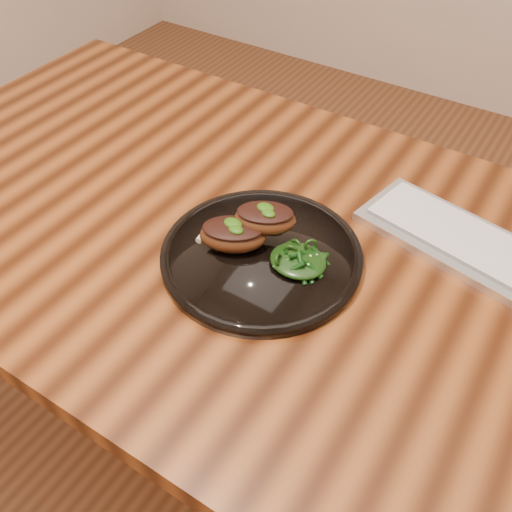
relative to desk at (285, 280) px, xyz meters
The scene contains 7 objects.
desk is the anchor object (origin of this frame).
plate 0.11m from the desk, 106.08° to the right, with size 0.31×0.31×0.02m.
lamb_chop_front 0.15m from the desk, 133.44° to the right, with size 0.12×0.10×0.05m.
lamb_chop_back 0.14m from the desk, 143.71° to the right, with size 0.11×0.10×0.04m.
herb_smear 0.12m from the desk, 165.18° to the left, with size 0.08×0.05×0.00m, color #173F06.
greens_heap 0.13m from the desk, 45.51° to the right, with size 0.09×0.08×0.03m.
keyboard 0.33m from the desk, 24.54° to the left, with size 0.46×0.22×0.02m.
Camera 1 is at (0.31, -0.58, 1.37)m, focal length 40.00 mm.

